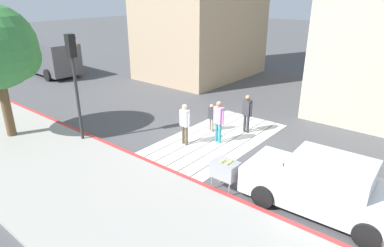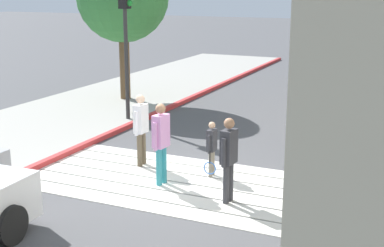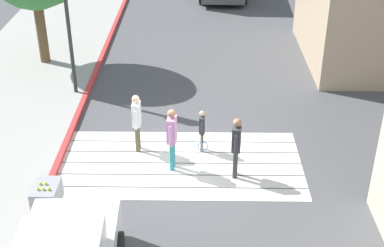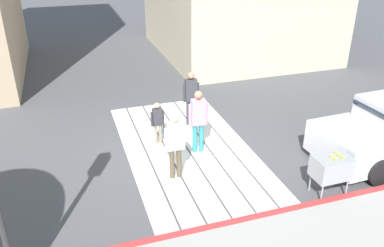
# 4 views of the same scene
# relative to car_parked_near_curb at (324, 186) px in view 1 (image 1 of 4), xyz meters

# --- Properties ---
(ground_plane) EXTENTS (120.00, 120.00, 0.00)m
(ground_plane) POSITION_rel_car_parked_near_curb_xyz_m (2.00, 5.03, -0.73)
(ground_plane) COLOR #4C4C4F
(crosswalk_stripes) EXTENTS (6.40, 3.25, 0.01)m
(crosswalk_stripes) POSITION_rel_car_parked_near_curb_xyz_m (2.00, 5.03, -0.73)
(crosswalk_stripes) COLOR silver
(crosswalk_stripes) RESTS_ON ground
(sidewalk_west) EXTENTS (4.80, 40.00, 0.12)m
(sidewalk_west) POSITION_rel_car_parked_near_curb_xyz_m (-3.60, 5.03, -0.67)
(sidewalk_west) COLOR #9E9B93
(sidewalk_west) RESTS_ON ground
(curb_painted) EXTENTS (0.16, 40.00, 0.13)m
(curb_painted) POSITION_rel_car_parked_near_curb_xyz_m (-1.25, 5.03, -0.67)
(curb_painted) COLOR #BC3333
(curb_painted) RESTS_ON ground
(car_parked_near_curb) EXTENTS (2.11, 4.37, 1.57)m
(car_parked_near_curb) POSITION_rel_car_parked_near_curb_xyz_m (0.00, 0.00, 0.00)
(car_parked_near_curb) COLOR white
(car_parked_near_curb) RESTS_ON ground
(van_down_street) EXTENTS (2.50, 5.27, 2.35)m
(van_down_street) POSITION_rel_car_parked_near_curb_xyz_m (3.68, 20.91, 0.54)
(van_down_street) COLOR #4C4C51
(van_down_street) RESTS_ON ground
(traffic_light_corner) EXTENTS (0.39, 0.28, 4.24)m
(traffic_light_corner) POSITION_rel_car_parked_near_curb_xyz_m (-1.58, 9.09, 2.30)
(traffic_light_corner) COLOR #2D2D2D
(traffic_light_corner) RESTS_ON ground
(tennis_ball_cart) EXTENTS (0.56, 0.80, 1.02)m
(tennis_ball_cart) POSITION_rel_car_parked_near_curb_xyz_m (-0.90, 2.65, -0.04)
(tennis_ball_cart) COLOR #99999E
(tennis_ball_cart) RESTS_ON ground
(pedestrian_adult_lead) EXTENTS (0.26, 0.50, 1.73)m
(pedestrian_adult_lead) POSITION_rel_car_parked_near_curb_xyz_m (1.79, 4.80, 0.27)
(pedestrian_adult_lead) COLOR teal
(pedestrian_adult_lead) RESTS_ON ground
(pedestrian_adult_trailing) EXTENTS (0.26, 0.49, 1.67)m
(pedestrian_adult_trailing) POSITION_rel_car_parked_near_curb_xyz_m (3.40, 4.46, 0.24)
(pedestrian_adult_trailing) COLOR #333338
(pedestrian_adult_trailing) RESTS_ON ground
(pedestrian_adult_side) EXTENTS (0.22, 0.49, 1.67)m
(pedestrian_adult_side) POSITION_rel_car_parked_near_curb_xyz_m (0.80, 5.70, 0.24)
(pedestrian_adult_side) COLOR brown
(pedestrian_adult_side) RESTS_ON ground
(pedestrian_child_with_racket) EXTENTS (0.28, 0.38, 1.23)m
(pedestrian_child_with_racket) POSITION_rel_car_parked_near_curb_xyz_m (2.55, 5.68, -0.05)
(pedestrian_child_with_racket) COLOR gray
(pedestrian_child_with_racket) RESTS_ON ground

